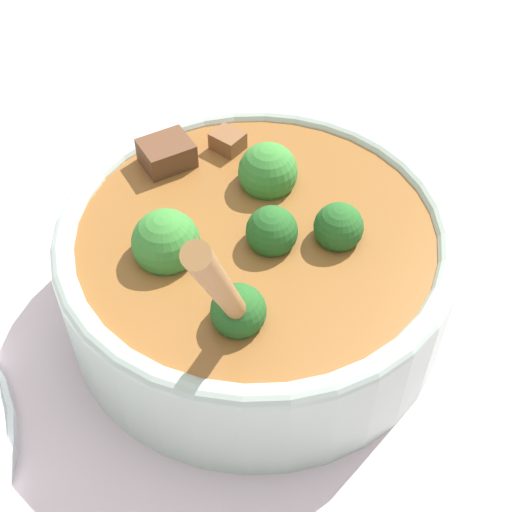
{
  "coord_description": "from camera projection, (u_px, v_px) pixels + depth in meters",
  "views": [
    {
      "loc": [
        -0.31,
        0.11,
        0.41
      ],
      "look_at": [
        0.0,
        0.0,
        0.05
      ],
      "focal_mm": 50.0,
      "sensor_mm": 36.0,
      "label": 1
    }
  ],
  "objects": [
    {
      "name": "stew_bowl",
      "position": [
        255.0,
        261.0,
        0.49
      ],
      "size": [
        0.28,
        0.27,
        0.23
      ],
      "color": "#B2C6BC",
      "rests_on": "ground_plane"
    },
    {
      "name": "ground_plane",
      "position": [
        256.0,
        305.0,
        0.53
      ],
      "size": [
        4.0,
        4.0,
        0.0
      ],
      "primitive_type": "plane",
      "color": "silver"
    }
  ]
}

